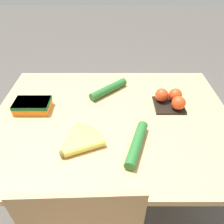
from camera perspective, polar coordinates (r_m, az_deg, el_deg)
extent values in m
plane|color=#4C4742|center=(1.71, 0.00, -21.26)|extent=(12.00, 12.00, 0.00)
cube|color=tan|center=(1.13, 0.00, -1.79)|extent=(1.23, 0.93, 0.03)
cylinder|color=tan|center=(1.78, 18.19, -2.65)|extent=(0.06, 0.06, 0.73)
cylinder|color=tan|center=(1.78, -18.19, -2.65)|extent=(0.06, 0.06, 0.73)
sphere|color=brown|center=(0.94, -12.57, -10.50)|extent=(0.03, 0.03, 0.03)
cylinder|color=#CCC651|center=(0.95, -7.20, -9.12)|extent=(0.18, 0.10, 0.04)
cylinder|color=#CCC651|center=(0.96, -7.52, -8.54)|extent=(0.17, 0.13, 0.04)
cylinder|color=#CCC651|center=(0.97, -7.95, -8.03)|extent=(0.16, 0.15, 0.04)
cylinder|color=#CCC651|center=(0.98, -8.48, -7.58)|extent=(0.15, 0.16, 0.04)
cylinder|color=#CCC651|center=(0.99, -9.10, -7.22)|extent=(0.13, 0.18, 0.04)
cylinder|color=#CCC651|center=(0.99, -9.80, -6.93)|extent=(0.10, 0.18, 0.04)
cylinder|color=#CCC651|center=(1.00, -10.55, -6.74)|extent=(0.08, 0.19, 0.04)
cube|color=black|center=(1.23, 14.59, 1.75)|extent=(0.16, 0.16, 0.01)
sphere|color=red|center=(1.25, 16.21, 4.29)|extent=(0.07, 0.07, 0.07)
sphere|color=red|center=(1.23, 12.85, 4.36)|extent=(0.07, 0.07, 0.07)
sphere|color=red|center=(1.19, 17.00, 2.27)|extent=(0.07, 0.07, 0.07)
cube|color=orange|center=(1.23, -20.03, 1.58)|extent=(0.18, 0.12, 0.05)
cube|color=#145123|center=(1.22, -20.20, 2.24)|extent=(0.19, 0.12, 0.02)
cylinder|color=#236028|center=(0.96, 6.49, -8.25)|extent=(0.13, 0.26, 0.05)
cylinder|color=#236028|center=(1.29, -0.90, 5.99)|extent=(0.22, 0.21, 0.05)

